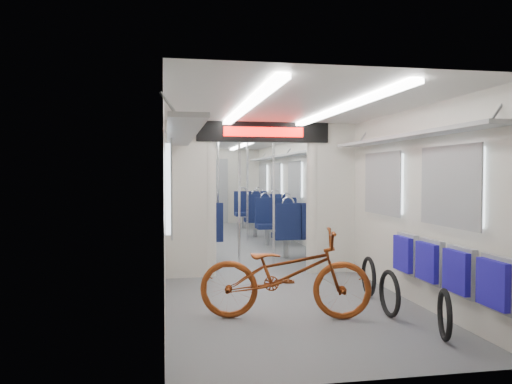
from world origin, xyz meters
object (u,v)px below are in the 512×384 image
seat_bay_far_right (258,210)px  stanchion_far_right (247,191)px  seat_bay_near_right (287,223)px  seat_bay_near_left (193,224)px  flip_bench (444,266)px  stanchion_near_left (239,197)px  stanchion_far_left (218,191)px  stanchion_near_right (274,197)px  bicycle (285,274)px  bike_hoop_a (445,317)px  bike_hoop_c (369,278)px  bike_hoop_b (389,296)px  seat_bay_far_left (186,212)px

seat_bay_far_right → stanchion_far_right: size_ratio=0.99×
seat_bay_near_right → seat_bay_far_right: size_ratio=0.94×
seat_bay_near_right → seat_bay_far_right: seat_bay_far_right is taller
seat_bay_near_left → seat_bay_far_right: seat_bay_far_right is taller
flip_bench → stanchion_near_left: bearing=116.0°
stanchion_far_left → stanchion_near_right: bearing=-78.0°
stanchion_near_right → stanchion_far_left: 2.99m
bicycle → flip_bench: 1.62m
bike_hoop_a → bike_hoop_c: size_ratio=0.96×
bike_hoop_a → seat_bay_near_right: seat_bay_near_right is taller
seat_bay_near_left → stanchion_near_right: bearing=-51.3°
flip_bench → stanchion_far_left: 6.61m
bike_hoop_a → bicycle: bearing=143.1°
bike_hoop_a → stanchion_near_right: stanchion_near_right is taller
bicycle → bike_hoop_a: 1.60m
seat_bay_far_right → stanchion_near_right: stanchion_near_right is taller
bike_hoop_b → stanchion_far_right: size_ratio=0.22×
stanchion_far_left → seat_bay_far_right: bearing=56.6°
stanchion_far_right → flip_bench: bearing=-81.6°
seat_bay_near_right → stanchion_far_right: 1.75m
seat_bay_near_left → seat_bay_far_right: 3.72m
bicycle → flip_bench: bicycle is taller
bike_hoop_b → seat_bay_near_right: (0.04, 4.71, 0.33)m
stanchion_near_left → bike_hoop_b: bearing=-69.0°
stanchion_far_right → seat_bay_near_left: bearing=-131.1°
bike_hoop_c → seat_bay_near_left: 4.34m
bicycle → stanchion_near_left: bearing=13.5°
bike_hoop_b → seat_bay_far_right: (0.04, 7.96, 0.34)m
bicycle → stanchion_far_left: bearing=13.0°
seat_bay_near_right → flip_bench: bearing=-85.2°
stanchion_near_right → seat_bay_far_right: bearing=82.8°
seat_bay_far_right → stanchion_far_right: 1.88m
seat_bay_far_right → flip_bench: bearing=-87.1°
bicycle → stanchion_near_left: 2.97m
seat_bay_far_left → stanchion_far_right: stanchion_far_right is taller
stanchion_near_left → stanchion_far_right: (0.66, 3.21, 0.00)m
bike_hoop_b → seat_bay_far_left: size_ratio=0.23×
stanchion_far_right → stanchion_far_left: bearing=-166.8°
seat_bay_near_right → stanchion_near_left: stanchion_near_left is taller
seat_bay_near_left → stanchion_near_right: 2.10m
bicycle → seat_bay_near_right: bearing=-1.9°
bike_hoop_c → seat_bay_far_left: 7.20m
bike_hoop_a → seat_bay_near_left: 5.90m
bike_hoop_b → bike_hoop_c: (0.14, 0.89, -0.00)m
bicycle → seat_bay_far_left: seat_bay_far_left is taller
stanchion_far_left → stanchion_far_right: 0.70m
stanchion_near_right → bike_hoop_b: bearing=-79.8°
stanchion_near_left → stanchion_far_right: same height
flip_bench → stanchion_near_left: 3.75m
flip_bench → bike_hoop_b: size_ratio=4.11×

